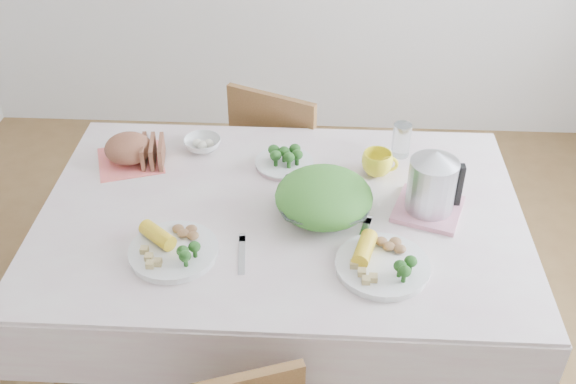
{
  "coord_description": "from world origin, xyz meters",
  "views": [
    {
      "loc": [
        0.11,
        -1.65,
        2.05
      ],
      "look_at": [
        0.02,
        0.02,
        0.82
      ],
      "focal_mm": 42.0,
      "sensor_mm": 36.0,
      "label": 1
    }
  ],
  "objects_px": {
    "salad_bowl": "(324,205)",
    "dinner_plate_right": "(382,266)",
    "electric_kettle": "(433,179)",
    "dinner_plate_left": "(174,251)",
    "yellow_mug": "(377,163)",
    "dining_table": "(282,299)",
    "chair_far": "(292,159)"
  },
  "relations": [
    {
      "from": "dining_table",
      "to": "yellow_mug",
      "type": "height_order",
      "value": "yellow_mug"
    },
    {
      "from": "dining_table",
      "to": "dinner_plate_right",
      "type": "bearing_deg",
      "value": -39.92
    },
    {
      "from": "dining_table",
      "to": "electric_kettle",
      "type": "xyz_separation_m",
      "value": [
        0.46,
        0.02,
        0.51
      ]
    },
    {
      "from": "dinner_plate_left",
      "to": "electric_kettle",
      "type": "relative_size",
      "value": 1.25
    },
    {
      "from": "dinner_plate_left",
      "to": "yellow_mug",
      "type": "relative_size",
      "value": 2.5
    },
    {
      "from": "dinner_plate_left",
      "to": "electric_kettle",
      "type": "bearing_deg",
      "value": 17.88
    },
    {
      "from": "dinner_plate_right",
      "to": "electric_kettle",
      "type": "bearing_deg",
      "value": 59.91
    },
    {
      "from": "dining_table",
      "to": "dinner_plate_right",
      "type": "xyz_separation_m",
      "value": [
        0.3,
        -0.25,
        0.4
      ]
    },
    {
      "from": "dinner_plate_left",
      "to": "electric_kettle",
      "type": "height_order",
      "value": "electric_kettle"
    },
    {
      "from": "dinner_plate_right",
      "to": "chair_far",
      "type": "bearing_deg",
      "value": 106.98
    },
    {
      "from": "salad_bowl",
      "to": "electric_kettle",
      "type": "xyz_separation_m",
      "value": [
        0.33,
        0.03,
        0.09
      ]
    },
    {
      "from": "dinner_plate_right",
      "to": "yellow_mug",
      "type": "relative_size",
      "value": 2.57
    },
    {
      "from": "salad_bowl",
      "to": "electric_kettle",
      "type": "distance_m",
      "value": 0.34
    },
    {
      "from": "chair_far",
      "to": "dining_table",
      "type": "bearing_deg",
      "value": 114.09
    },
    {
      "from": "dinner_plate_left",
      "to": "dinner_plate_right",
      "type": "height_order",
      "value": "same"
    },
    {
      "from": "salad_bowl",
      "to": "dinner_plate_left",
      "type": "distance_m",
      "value": 0.48
    },
    {
      "from": "salad_bowl",
      "to": "electric_kettle",
      "type": "bearing_deg",
      "value": 5.22
    },
    {
      "from": "electric_kettle",
      "to": "dinner_plate_left",
      "type": "bearing_deg",
      "value": -171.53
    },
    {
      "from": "yellow_mug",
      "to": "salad_bowl",
      "type": "bearing_deg",
      "value": -127.7
    },
    {
      "from": "yellow_mug",
      "to": "dinner_plate_right",
      "type": "bearing_deg",
      "value": -90.95
    },
    {
      "from": "salad_bowl",
      "to": "dinner_plate_right",
      "type": "distance_m",
      "value": 0.3
    },
    {
      "from": "salad_bowl",
      "to": "yellow_mug",
      "type": "bearing_deg",
      "value": 52.3
    },
    {
      "from": "dining_table",
      "to": "yellow_mug",
      "type": "relative_size",
      "value": 13.52
    },
    {
      "from": "dinner_plate_left",
      "to": "yellow_mug",
      "type": "distance_m",
      "value": 0.75
    },
    {
      "from": "yellow_mug",
      "to": "electric_kettle",
      "type": "bearing_deg",
      "value": -52.84
    },
    {
      "from": "salad_bowl",
      "to": "dinner_plate_right",
      "type": "bearing_deg",
      "value": -55.26
    },
    {
      "from": "chair_far",
      "to": "dinner_plate_right",
      "type": "bearing_deg",
      "value": 130.83
    },
    {
      "from": "electric_kettle",
      "to": "yellow_mug",
      "type": "bearing_deg",
      "value": 117.76
    },
    {
      "from": "dining_table",
      "to": "dinner_plate_right",
      "type": "distance_m",
      "value": 0.56
    },
    {
      "from": "dinner_plate_left",
      "to": "yellow_mug",
      "type": "bearing_deg",
      "value": 36.16
    },
    {
      "from": "dining_table",
      "to": "electric_kettle",
      "type": "bearing_deg",
      "value": 2.74
    },
    {
      "from": "dining_table",
      "to": "chair_far",
      "type": "bearing_deg",
      "value": 90.24
    }
  ]
}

